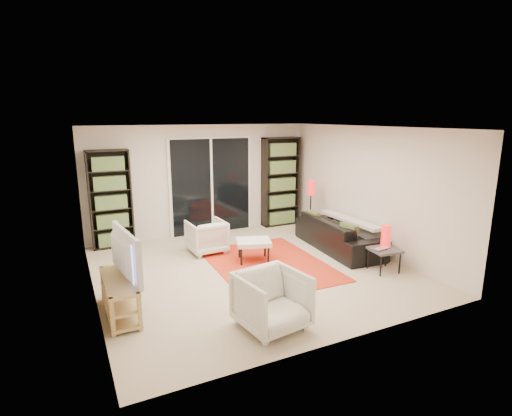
# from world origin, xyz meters

# --- Properties ---
(floor) EXTENTS (5.00, 5.00, 0.00)m
(floor) POSITION_xyz_m (0.00, 0.00, 0.00)
(floor) COLOR beige
(floor) RESTS_ON ground
(wall_back) EXTENTS (5.00, 0.02, 2.40)m
(wall_back) POSITION_xyz_m (0.00, 2.50, 1.20)
(wall_back) COLOR beige
(wall_back) RESTS_ON ground
(wall_front) EXTENTS (5.00, 0.02, 2.40)m
(wall_front) POSITION_xyz_m (0.00, -2.50, 1.20)
(wall_front) COLOR beige
(wall_front) RESTS_ON ground
(wall_left) EXTENTS (0.02, 5.00, 2.40)m
(wall_left) POSITION_xyz_m (-2.50, 0.00, 1.20)
(wall_left) COLOR beige
(wall_left) RESTS_ON ground
(wall_right) EXTENTS (0.02, 5.00, 2.40)m
(wall_right) POSITION_xyz_m (2.50, 0.00, 1.20)
(wall_right) COLOR beige
(wall_right) RESTS_ON ground
(ceiling) EXTENTS (5.00, 5.00, 0.02)m
(ceiling) POSITION_xyz_m (0.00, 0.00, 2.40)
(ceiling) COLOR white
(ceiling) RESTS_ON wall_back
(sliding_door) EXTENTS (1.92, 0.08, 2.16)m
(sliding_door) POSITION_xyz_m (0.20, 2.46, 1.05)
(sliding_door) COLOR white
(sliding_door) RESTS_ON ground
(bookshelf_left) EXTENTS (0.80, 0.30, 1.95)m
(bookshelf_left) POSITION_xyz_m (-1.95, 2.33, 0.98)
(bookshelf_left) COLOR black
(bookshelf_left) RESTS_ON ground
(bookshelf_right) EXTENTS (0.90, 0.30, 2.10)m
(bookshelf_right) POSITION_xyz_m (1.90, 2.33, 1.05)
(bookshelf_right) COLOR black
(bookshelf_right) RESTS_ON ground
(tv_stand) EXTENTS (0.38, 1.18, 0.50)m
(tv_stand) POSITION_xyz_m (-2.23, -0.67, 0.26)
(tv_stand) COLOR #E1C488
(tv_stand) RESTS_ON floor
(tv) EXTENTS (0.28, 1.13, 0.65)m
(tv) POSITION_xyz_m (-2.21, -0.67, 0.82)
(tv) COLOR black
(tv) RESTS_ON tv_stand
(rug) EXTENTS (1.97, 2.62, 0.01)m
(rug) POSITION_xyz_m (0.39, 0.08, 0.01)
(rug) COLOR red
(rug) RESTS_ON floor
(sofa) EXTENTS (1.01, 2.19, 0.62)m
(sofa) POSITION_xyz_m (2.03, 0.23, 0.31)
(sofa) COLOR black
(sofa) RESTS_ON floor
(armchair_back) EXTENTS (0.70, 0.72, 0.63)m
(armchair_back) POSITION_xyz_m (-0.38, 1.19, 0.32)
(armchair_back) COLOR silver
(armchair_back) RESTS_ON floor
(armchair_front) EXTENTS (0.87, 0.89, 0.72)m
(armchair_front) POSITION_xyz_m (-0.59, -1.86, 0.36)
(armchair_front) COLOR silver
(armchair_front) RESTS_ON floor
(ottoman) EXTENTS (0.73, 0.66, 0.40)m
(ottoman) POSITION_xyz_m (0.22, 0.34, 0.35)
(ottoman) COLOR silver
(ottoman) RESTS_ON floor
(side_table) EXTENTS (0.52, 0.52, 0.40)m
(side_table) POSITION_xyz_m (2.00, -1.05, 0.35)
(side_table) COLOR #414146
(side_table) RESTS_ON floor
(laptop) EXTENTS (0.33, 0.24, 0.02)m
(laptop) POSITION_xyz_m (1.94, -1.10, 0.41)
(laptop) COLOR silver
(laptop) RESTS_ON side_table
(table_lamp) EXTENTS (0.16, 0.16, 0.37)m
(table_lamp) POSITION_xyz_m (2.12, -0.95, 0.58)
(table_lamp) COLOR red
(table_lamp) RESTS_ON side_table
(floor_lamp) EXTENTS (0.18, 0.18, 1.21)m
(floor_lamp) POSITION_xyz_m (2.12, 1.37, 0.90)
(floor_lamp) COLOR black
(floor_lamp) RESTS_ON floor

